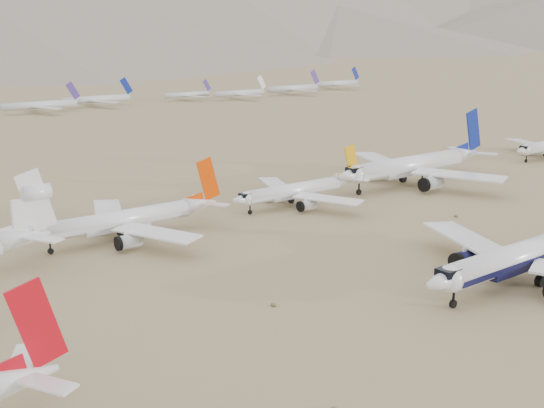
{
  "coord_description": "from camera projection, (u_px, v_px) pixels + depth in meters",
  "views": [
    {
      "loc": [
        -93.8,
        -67.27,
        43.45
      ],
      "look_at": [
        -6.14,
        46.21,
        7.0
      ],
      "focal_mm": 45.0,
      "sensor_mm": 36.0,
      "label": 1
    }
  ],
  "objects": [
    {
      "name": "row2_gold_tail",
      "position": [
        299.0,
        190.0,
        174.72
      ],
      "size": [
        39.52,
        38.65,
        14.07
      ],
      "color": "white",
      "rests_on": "ground"
    },
    {
      "name": "row2_navy_widebody",
      "position": [
        415.0,
        165.0,
        198.12
      ],
      "size": [
        57.23,
        55.96,
        20.36
      ],
      "color": "white",
      "rests_on": "ground"
    },
    {
      "name": "distant_storage_row",
      "position": [
        32.0,
        105.0,
        373.33
      ],
      "size": [
        572.83,
        61.93,
        14.61
      ],
      "color": "silver",
      "rests_on": "ground"
    },
    {
      "name": "desert_scrub",
      "position": [
        488.0,
        394.0,
        83.4
      ],
      "size": [
        219.83,
        121.67,
        0.63
      ],
      "color": "brown",
      "rests_on": "ground"
    },
    {
      "name": "row2_orange_tail",
      "position": [
        128.0,
        219.0,
        145.88
      ],
      "size": [
        43.74,
        42.79,
        15.6
      ],
      "color": "white",
      "rests_on": "ground"
    },
    {
      "name": "ground",
      "position": [
        463.0,
        290.0,
        117.87
      ],
      "size": [
        7000.0,
        7000.0,
        0.0
      ],
      "primitive_type": "plane",
      "color": "#88734F",
      "rests_on": "ground"
    },
    {
      "name": "main_airliner",
      "position": [
        528.0,
        253.0,
        121.17
      ],
      "size": [
        52.11,
        50.9,
        18.39
      ],
      "color": "white",
      "rests_on": "ground"
    },
    {
      "name": "foothills",
      "position": [
        152.0,
        18.0,
        1257.06
      ],
      "size": [
        4637.5,
        1395.0,
        155.0
      ],
      "color": "slate",
      "rests_on": "ground"
    }
  ]
}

